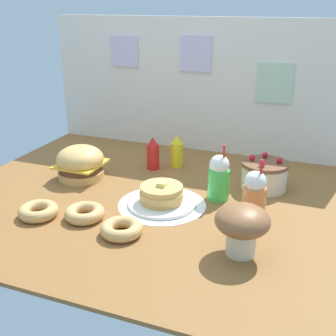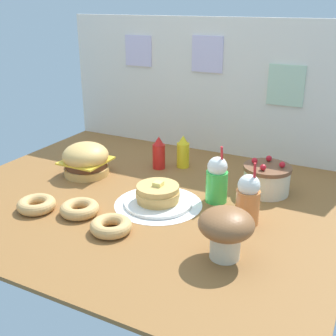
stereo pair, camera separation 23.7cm
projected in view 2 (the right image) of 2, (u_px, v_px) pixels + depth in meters
The scene contains 14 objects.
ground_plane at pixel (144, 198), 2.36m from camera, with size 2.15×1.79×0.02m, color brown.
back_wall at pixel (208, 86), 2.92m from camera, with size 2.15×0.04×0.91m.
doily_mat at pixel (158, 204), 2.26m from camera, with size 0.47×0.47×0.00m, color white.
burger at pixel (86, 160), 2.62m from camera, with size 0.28×0.28×0.20m.
pancake_stack at pixel (158, 196), 2.24m from camera, with size 0.36×0.36×0.13m.
layer_cake at pixel (266, 179), 2.37m from camera, with size 0.27×0.27×0.19m.
ketchup_bottle at pixel (159, 154), 2.71m from camera, with size 0.08×0.08×0.21m.
mustard_bottle at pixel (183, 152), 2.74m from camera, with size 0.08×0.08×0.21m.
cream_soda_cup at pixel (217, 180), 2.25m from camera, with size 0.12×0.12×0.32m.
orange_float_cup at pixel (248, 200), 2.03m from camera, with size 0.12×0.12×0.32m.
donut_pink_glaze at pixel (36, 204), 2.19m from camera, with size 0.20×0.20×0.06m.
donut_chocolate at pixel (80, 209), 2.15m from camera, with size 0.20×0.20×0.06m.
donut_vanilla at pixel (111, 226), 1.98m from camera, with size 0.20×0.20×0.06m.
mushroom_stool at pixel (226, 228), 1.75m from camera, with size 0.23×0.23×0.22m.
Camera 2 is at (1.09, -1.83, 1.02)m, focal length 45.40 mm.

